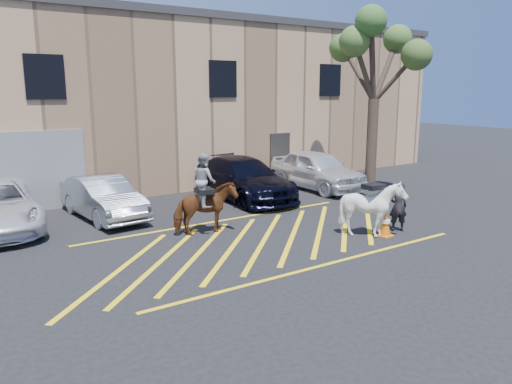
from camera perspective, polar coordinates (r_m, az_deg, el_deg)
ground at (r=14.45m, az=0.27°, el=-5.21°), size 90.00×90.00×0.00m
car_silver_sedan at (r=17.15m, az=-17.07°, el=-0.63°), size 1.81×4.30×1.38m
car_blue_suv at (r=19.34m, az=-1.49°, el=1.56°), size 2.44×5.55×1.59m
car_white_suv at (r=21.39m, az=6.95°, el=2.55°), size 2.05×4.88×1.65m
handler at (r=15.52m, az=15.94°, el=-1.61°), size 0.66×0.59×1.50m
warehouse at (r=24.65m, az=-16.02°, el=10.00°), size 32.42×10.20×7.30m
hatching_zone at (r=14.21m, az=0.95°, el=-5.48°), size 12.60×5.12×0.01m
mounted_bay at (r=14.62m, az=-5.87°, el=-1.13°), size 1.90×1.02×2.40m
saddled_white at (r=14.75m, az=13.17°, el=-1.82°), size 1.39×1.55×1.65m
traffic_cone at (r=14.97m, az=14.59°, el=-3.54°), size 0.42×0.42×0.73m
tree at (r=21.26m, az=13.54°, el=15.43°), size 3.99×4.37×7.31m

